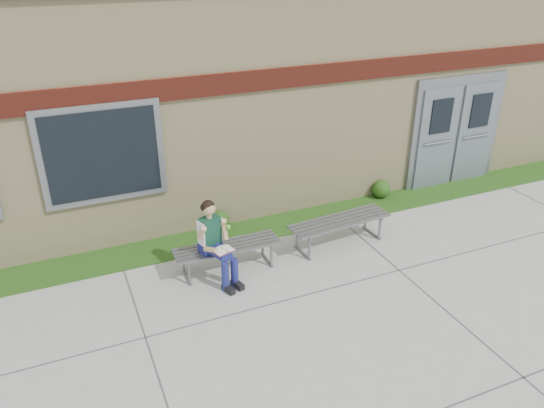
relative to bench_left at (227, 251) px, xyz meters
name	(u,v)px	position (x,y,z in m)	size (l,w,h in m)	color
ground	(362,304)	(1.47, -1.61, -0.33)	(80.00, 80.00, 0.00)	#9E9E99
grass_strip	(286,224)	(1.47, 0.99, -0.32)	(16.00, 0.80, 0.02)	#194412
school_building	(223,72)	(1.47, 4.38, 1.77)	(16.20, 6.22, 4.20)	beige
bench_left	(227,251)	(0.00, 0.00, 0.00)	(1.67, 0.49, 0.43)	slate
bench_right	(339,225)	(2.00, 0.00, 0.02)	(1.82, 0.64, 0.46)	slate
girl	(216,241)	(-0.24, -0.19, 0.34)	(0.55, 0.81, 1.29)	navy
shrub_mid	(219,221)	(0.27, 1.24, -0.13)	(0.36, 0.36, 0.36)	#194412
shrub_east	(381,189)	(3.68, 1.24, -0.13)	(0.36, 0.36, 0.36)	#194412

